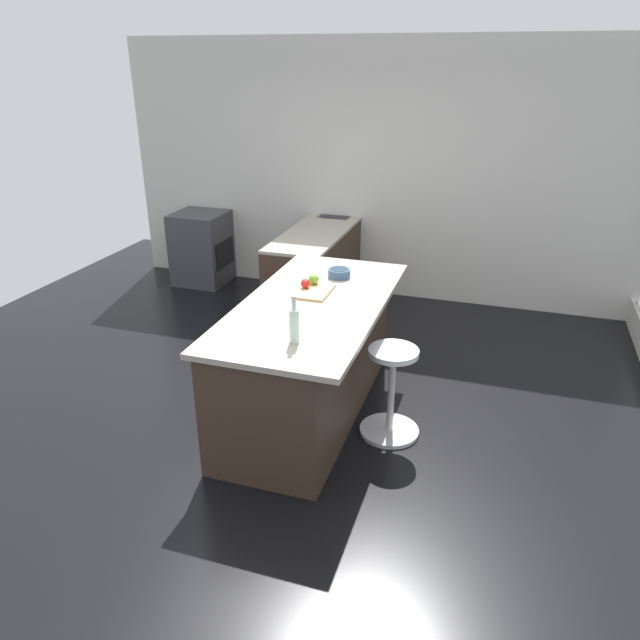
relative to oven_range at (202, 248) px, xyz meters
name	(u,v)px	position (x,y,z in m)	size (l,w,h in m)	color
ground_plane	(285,405)	(2.39, 1.99, -0.43)	(7.54, 7.54, 0.00)	black
interior_partition_left	(371,172)	(-0.35, 1.99, 0.96)	(0.12, 5.80, 2.78)	beige
sink_cabinet	(328,259)	(0.00, 1.61, 0.02)	(2.53, 0.60, 1.18)	#38281E
oven_range	(202,248)	(0.00, 0.00, 0.00)	(0.60, 0.61, 0.87)	#38383D
kitchen_island	(308,356)	(2.37, 2.19, 0.04)	(2.08, 1.00, 0.92)	#38281E
stool_by_window	(391,394)	(2.49, 2.87, -0.11)	(0.44, 0.44, 0.69)	#B7B7BC
cutting_board	(314,291)	(2.19, 2.18, 0.50)	(0.36, 0.24, 0.02)	tan
apple_red	(305,283)	(2.17, 2.10, 0.55)	(0.07, 0.07, 0.07)	red
apple_green	(314,279)	(2.07, 2.13, 0.55)	(0.08, 0.08, 0.08)	#609E2D
water_bottle	(294,324)	(3.04, 2.33, 0.61)	(0.06, 0.06, 0.31)	silver
fruit_bowl	(339,273)	(1.80, 2.26, 0.53)	(0.18, 0.18, 0.07)	#334C6B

